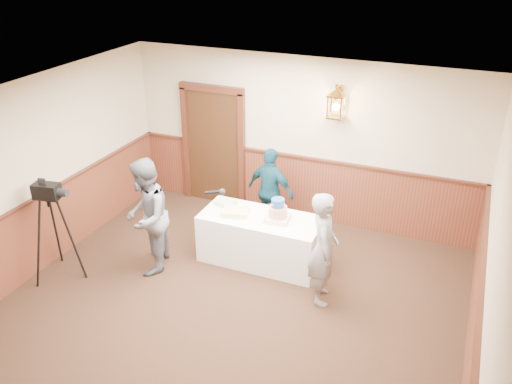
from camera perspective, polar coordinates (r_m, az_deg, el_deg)
ground at (r=6.96m, az=-5.19°, el=-15.16°), size 7.00×7.00×0.00m
room_shell at (r=6.44m, az=-4.29°, el=-2.32°), size 6.02×7.02×2.81m
display_table at (r=8.15m, az=0.55°, el=-4.96°), size 1.80×0.80×0.75m
tiered_cake at (r=7.82m, az=2.30°, el=-2.12°), size 0.37×0.37×0.35m
sheet_cake_yellow at (r=8.02m, az=-2.16°, el=-2.14°), size 0.44×0.38×0.08m
sheet_cake_green at (r=8.31m, az=-3.22°, el=-1.12°), size 0.33×0.28×0.07m
interviewer at (r=7.88m, az=-11.48°, el=-2.58°), size 1.60×1.01×1.74m
baker at (r=7.17m, az=7.11°, el=-5.93°), size 0.55×0.68×1.60m
assistant_p at (r=8.79m, az=1.56°, el=0.11°), size 0.91×0.54×1.46m
tv_camera_rig at (r=8.18m, az=-20.39°, el=-4.33°), size 0.58×0.54×1.47m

